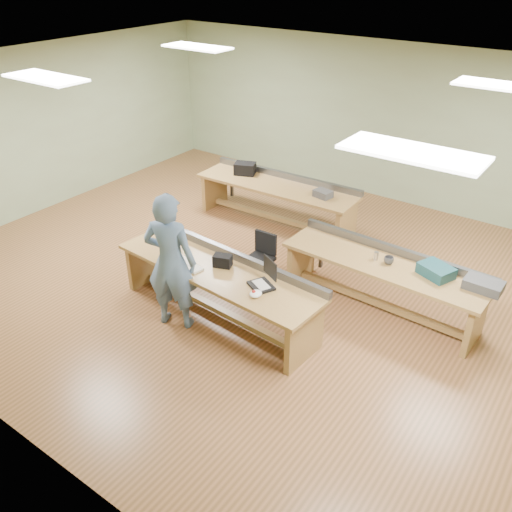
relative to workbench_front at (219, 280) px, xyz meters
The scene contains 22 objects.
floor 1.24m from the workbench_front, 89.63° to the left, with size 10.00×10.00×0.00m, color brown.
ceiling 2.68m from the workbench_front, 89.63° to the left, with size 10.00×10.00×0.00m, color silver.
wall_back 5.19m from the workbench_front, 89.92° to the left, with size 10.00×0.04×3.00m, color #8EA67D.
wall_front 3.04m from the workbench_front, 89.86° to the right, with size 10.00×0.04×3.00m, color #8EA67D.
wall_left 5.20m from the workbench_front, 167.47° to the left, with size 0.04×8.00×3.00m, color #8EA67D.
fluor_panels 2.65m from the workbench_front, 89.63° to the left, with size 6.20×3.50×0.03m.
workbench_front is the anchor object (origin of this frame).
workbench_mid 2.25m from the workbench_front, 39.90° to the left, with size 2.85×0.85×0.86m.
workbench_back 3.04m from the workbench_front, 108.84° to the left, with size 3.04×0.90×0.86m.
person 0.74m from the workbench_front, 128.28° to the right, with size 0.69×0.46×1.90m, color slate.
laptop_base 0.75m from the workbench_front, ahead, with size 0.31×0.26×0.03m, color black.
laptop_screen 0.89m from the workbench_front, ahead, with size 0.31×0.02×0.25m, color black.
keyboard 0.47m from the workbench_front, 155.18° to the right, with size 0.49×0.16×0.03m, color silver.
trackball_mouse 0.85m from the workbench_front, 17.39° to the right, with size 0.14×0.17×0.07m, color white.
camera_bag 0.28m from the workbench_front, 87.31° to the left, with size 0.24×0.15×0.16m, color black.
task_chair 1.03m from the workbench_front, 91.19° to the left, with size 0.45×0.45×0.80m.
parts_bin_teal 2.84m from the workbench_front, 32.06° to the left, with size 0.42×0.31×0.15m, color #153E46.
parts_bin_grey 3.37m from the workbench_front, 27.15° to the left, with size 0.46×0.29×0.13m, color #3C3C3E.
mug 2.29m from the workbench_front, 38.75° to the left, with size 0.13×0.13×0.10m, color #3C3C3E.
drinks_can 2.16m from the workbench_front, 41.94° to the left, with size 0.06×0.06×0.12m, color #B8B8BC.
storage_box_back 3.43m from the workbench_front, 120.79° to the left, with size 0.38×0.27×0.21m, color black.
tray_back 2.86m from the workbench_front, 90.80° to the left, with size 0.30×0.22×0.12m, color #3C3C3E.
Camera 1 is at (3.97, -5.80, 4.48)m, focal length 38.00 mm.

